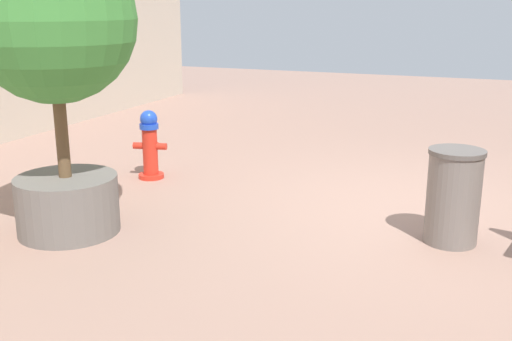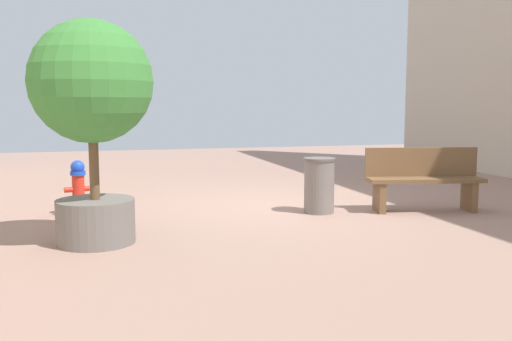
% 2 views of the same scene
% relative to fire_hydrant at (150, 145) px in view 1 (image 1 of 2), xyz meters
% --- Properties ---
extents(ground_plane, '(23.40, 23.40, 0.00)m').
position_rel_fire_hydrant_xyz_m(ground_plane, '(-2.99, 0.09, -0.40)').
color(ground_plane, '#9E7A6B').
extents(fire_hydrant, '(0.40, 0.37, 0.80)m').
position_rel_fire_hydrant_xyz_m(fire_hydrant, '(0.00, 0.00, 0.00)').
color(fire_hydrant, red).
rests_on(fire_hydrant, ground_plane).
extents(planter_tree, '(1.39, 1.39, 2.56)m').
position_rel_fire_hydrant_xyz_m(planter_tree, '(-0.24, 1.79, 1.25)').
color(planter_tree, slate).
rests_on(planter_tree, ground_plane).
extents(trash_bin, '(0.47, 0.47, 0.82)m').
position_rel_fire_hydrant_xyz_m(trash_bin, '(-3.44, 0.77, 0.01)').
color(trash_bin, slate).
rests_on(trash_bin, ground_plane).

